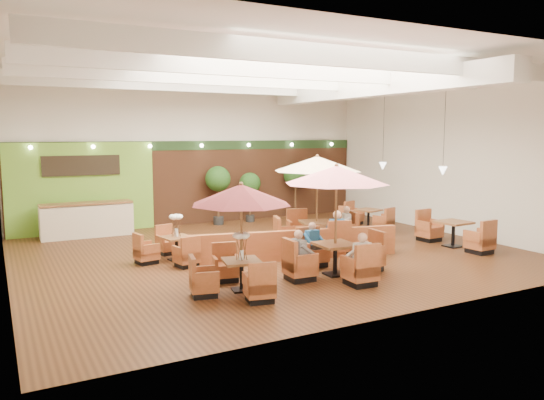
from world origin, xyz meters
TOP-DOWN VIEW (x-y plane):
  - room at (0.25, 1.22)m, footprint 14.04×14.00m
  - service_counter at (-4.40, 5.10)m, footprint 3.00×0.75m
  - booth_divider at (0.19, -1.11)m, footprint 5.97×1.46m
  - table_0 at (-2.42, -3.07)m, footprint 2.37×2.48m
  - table_1 at (0.25, -2.96)m, footprint 2.74×2.74m
  - table_2 at (1.52, -0.11)m, footprint 2.98×2.98m
  - table_3 at (-2.97, 0.40)m, footprint 1.61×2.34m
  - table_4 at (5.40, -1.92)m, footprint 0.97×2.75m
  - table_5 at (4.93, 2.01)m, footprint 1.73×2.48m
  - topiary_0 at (0.49, 5.30)m, footprint 0.98×0.98m
  - topiary_1 at (1.85, 5.30)m, footprint 0.85×0.85m
  - topiary_2 at (3.95, 5.30)m, footprint 0.99×0.99m
  - diner_0 at (0.25, -3.98)m, footprint 0.39×0.32m
  - diner_1 at (0.25, -1.94)m, footprint 0.36×0.30m
  - diner_2 at (-0.78, -2.96)m, footprint 0.33×0.40m
  - diner_3 at (1.52, -1.17)m, footprint 0.47×0.44m
  - diner_4 at (2.58, -0.11)m, footprint 0.40×0.43m

SIDE VIEW (x-z plane):
  - table_5 at x=4.93m, z-range -0.11..0.77m
  - table_4 at x=5.40m, z-range -0.12..0.90m
  - booth_divider at x=0.19m, z-range 0.00..0.84m
  - table_3 at x=-2.97m, z-range -0.29..1.16m
  - service_counter at x=-4.40m, z-range -0.01..1.17m
  - diner_1 at x=0.25m, z-range 0.37..1.08m
  - diner_2 at x=-0.78m, z-range 0.36..1.13m
  - diner_4 at x=2.58m, z-range 0.36..1.14m
  - diner_0 at x=0.25m, z-range 0.36..1.15m
  - diner_3 at x=1.52m, z-range 0.35..1.21m
  - topiary_1 at x=1.85m, z-range 0.48..2.46m
  - topiary_0 at x=0.49m, z-range 0.56..2.82m
  - topiary_2 at x=3.95m, z-range 0.56..2.85m
  - table_0 at x=-2.42m, z-range 0.53..2.99m
  - table_1 at x=0.25m, z-range 0.49..3.28m
  - table_2 at x=1.52m, z-range 0.50..3.38m
  - room at x=0.25m, z-range 0.87..6.39m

